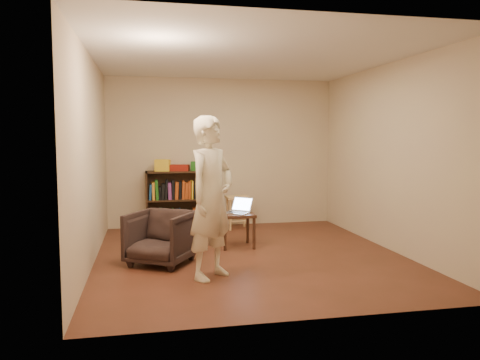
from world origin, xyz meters
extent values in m
plane|color=#4A2618|center=(0.00, 0.00, 0.00)|extent=(4.50, 4.50, 0.00)
plane|color=silver|center=(0.00, 0.00, 2.60)|extent=(4.50, 4.50, 0.00)
plane|color=#BFA790|center=(0.00, 2.25, 1.30)|extent=(4.00, 0.00, 4.00)
plane|color=#BFA790|center=(-2.00, 0.00, 1.30)|extent=(0.00, 4.50, 4.50)
plane|color=#BFA790|center=(2.00, 0.00, 1.30)|extent=(0.00, 4.50, 4.50)
cube|color=black|center=(-1.33, 2.08, 0.50)|extent=(0.03, 0.30, 1.00)
cube|color=black|center=(-0.16, 2.08, 0.50)|extent=(0.03, 0.30, 1.00)
cube|color=black|center=(-0.75, 2.22, 0.50)|extent=(1.20, 0.02, 1.00)
cube|color=black|center=(-0.75, 2.08, 0.01)|extent=(1.20, 0.30, 0.03)
cube|color=black|center=(-0.75, 2.08, 0.50)|extent=(1.14, 0.30, 0.03)
cube|color=black|center=(-0.75, 2.08, 0.98)|extent=(1.20, 0.30, 0.03)
cube|color=yellow|center=(-1.06, 2.05, 1.10)|extent=(0.28, 0.23, 0.20)
cube|color=maroon|center=(-0.77, 2.08, 1.05)|extent=(0.35, 0.29, 0.10)
cube|color=#20661B|center=(-0.49, 2.09, 1.08)|extent=(0.18, 0.18, 0.16)
cube|color=white|center=(-0.25, 2.09, 1.04)|extent=(0.12, 0.12, 0.09)
cube|color=tan|center=(0.20, 1.86, 0.54)|extent=(0.39, 0.39, 0.04)
cylinder|color=tan|center=(0.05, 1.71, 0.26)|extent=(0.04, 0.04, 0.52)
cylinder|color=tan|center=(0.35, 1.71, 0.26)|extent=(0.04, 0.04, 0.52)
cylinder|color=tan|center=(0.05, 2.01, 0.26)|extent=(0.04, 0.04, 0.52)
cylinder|color=tan|center=(0.35, 2.01, 0.26)|extent=(0.04, 0.04, 0.52)
imported|color=black|center=(-1.17, -0.18, 0.33)|extent=(0.98, 0.99, 0.66)
cube|color=#321910|center=(-0.07, 0.54, 0.47)|extent=(0.48, 0.48, 0.04)
cylinder|color=#321910|center=(-0.28, 0.34, 0.22)|extent=(0.04, 0.04, 0.45)
cylinder|color=#321910|center=(0.14, 0.34, 0.22)|extent=(0.04, 0.04, 0.45)
cylinder|color=#321910|center=(-0.28, 0.75, 0.22)|extent=(0.04, 0.04, 0.45)
cylinder|color=#321910|center=(0.14, 0.75, 0.22)|extent=(0.04, 0.04, 0.45)
cube|color=silver|center=(-0.08, 0.52, 0.50)|extent=(0.38, 0.37, 0.02)
cube|color=black|center=(-0.08, 0.52, 0.51)|extent=(0.28, 0.27, 0.00)
cube|color=silver|center=(0.03, 0.64, 0.60)|extent=(0.31, 0.29, 0.20)
cube|color=#B6CCFF|center=(0.03, 0.64, 0.60)|extent=(0.27, 0.25, 0.16)
imported|color=beige|center=(-0.63, -0.86, 0.91)|extent=(0.78, 0.77, 1.81)
camera|label=1|loc=(-1.35, -5.97, 1.57)|focal=35.00mm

